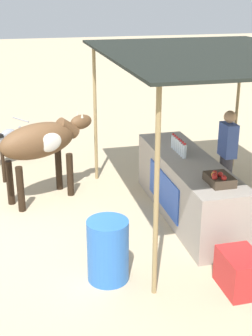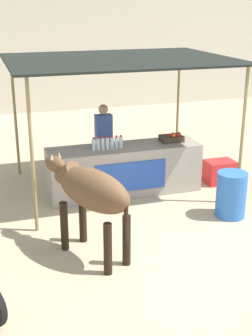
{
  "view_description": "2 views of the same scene",
  "coord_description": "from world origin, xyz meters",
  "px_view_note": "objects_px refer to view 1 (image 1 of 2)",
  "views": [
    {
      "loc": [
        6.45,
        -0.43,
        3.47
      ],
      "look_at": [
        0.03,
        1.17,
        0.92
      ],
      "focal_mm": 50.0,
      "sensor_mm": 36.0,
      "label": 1
    },
    {
      "loc": [
        -2.62,
        -6.08,
        3.61
      ],
      "look_at": [
        -0.45,
        0.68,
        1.08
      ],
      "focal_mm": 50.0,
      "sensor_mm": 36.0,
      "label": 2
    }
  ],
  "objects_px": {
    "stall_counter": "(187,188)",
    "motorcycle_parked": "(1,146)",
    "cow": "(42,143)",
    "fruit_crate": "(219,179)",
    "water_barrel": "(108,250)",
    "vendor_behind_counter": "(227,158)",
    "cooler_box": "(240,272)"
  },
  "relations": [
    {
      "from": "stall_counter",
      "to": "motorcycle_parked",
      "type": "bearing_deg",
      "value": -136.74
    },
    {
      "from": "water_barrel",
      "to": "cow",
      "type": "height_order",
      "value": "cow"
    },
    {
      "from": "fruit_crate",
      "to": "cow",
      "type": "distance_m",
      "value": 3.15
    },
    {
      "from": "vendor_behind_counter",
      "to": "cow",
      "type": "bearing_deg",
      "value": -108.64
    },
    {
      "from": "vendor_behind_counter",
      "to": "motorcycle_parked",
      "type": "bearing_deg",
      "value": -128.22
    },
    {
      "from": "cooler_box",
      "to": "motorcycle_parked",
      "type": "relative_size",
      "value": 0.39
    },
    {
      "from": "stall_counter",
      "to": "cooler_box",
      "type": "xyz_separation_m",
      "value": [
        2.07,
        -0.1,
        -0.24
      ]
    },
    {
      "from": "vendor_behind_counter",
      "to": "water_barrel",
      "type": "distance_m",
      "value": 2.93
    },
    {
      "from": "stall_counter",
      "to": "vendor_behind_counter",
      "type": "xyz_separation_m",
      "value": [
        -0.21,
        0.75,
        0.37
      ]
    },
    {
      "from": "stall_counter",
      "to": "water_barrel",
      "type": "relative_size",
      "value": 3.67
    },
    {
      "from": "stall_counter",
      "to": "motorcycle_parked",
      "type": "relative_size",
      "value": 1.96
    },
    {
      "from": "fruit_crate",
      "to": "vendor_behind_counter",
      "type": "xyz_separation_m",
      "value": [
        -1.22,
        0.71,
        -0.18
      ]
    },
    {
      "from": "cooler_box",
      "to": "cow",
      "type": "distance_m",
      "value": 3.96
    },
    {
      "from": "fruit_crate",
      "to": "cow",
      "type": "relative_size",
      "value": 0.25
    },
    {
      "from": "cow",
      "to": "stall_counter",
      "type": "bearing_deg",
      "value": 61.28
    },
    {
      "from": "cow",
      "to": "motorcycle_parked",
      "type": "xyz_separation_m",
      "value": [
        -1.89,
        -0.72,
        -0.61
      ]
    },
    {
      "from": "water_barrel",
      "to": "cow",
      "type": "distance_m",
      "value": 2.8
    },
    {
      "from": "stall_counter",
      "to": "cooler_box",
      "type": "bearing_deg",
      "value": -2.69
    },
    {
      "from": "fruit_crate",
      "to": "cooler_box",
      "type": "bearing_deg",
      "value": -7.65
    },
    {
      "from": "stall_counter",
      "to": "motorcycle_parked",
      "type": "height_order",
      "value": "stall_counter"
    },
    {
      "from": "fruit_crate",
      "to": "water_barrel",
      "type": "xyz_separation_m",
      "value": [
        0.45,
        -1.66,
        -0.62
      ]
    },
    {
      "from": "motorcycle_parked",
      "to": "stall_counter",
      "type": "bearing_deg",
      "value": 43.26
    },
    {
      "from": "stall_counter",
      "to": "cow",
      "type": "xyz_separation_m",
      "value": [
        -1.2,
        -2.19,
        0.55
      ]
    },
    {
      "from": "stall_counter",
      "to": "water_barrel",
      "type": "height_order",
      "value": "stall_counter"
    },
    {
      "from": "stall_counter",
      "to": "motorcycle_parked",
      "type": "distance_m",
      "value": 4.25
    },
    {
      "from": "fruit_crate",
      "to": "water_barrel",
      "type": "relative_size",
      "value": 0.54
    },
    {
      "from": "stall_counter",
      "to": "vendor_behind_counter",
      "type": "relative_size",
      "value": 1.82
    },
    {
      "from": "cow",
      "to": "motorcycle_parked",
      "type": "bearing_deg",
      "value": -159.17
    },
    {
      "from": "stall_counter",
      "to": "cow",
      "type": "height_order",
      "value": "cow"
    },
    {
      "from": "cooler_box",
      "to": "motorcycle_parked",
      "type": "distance_m",
      "value": 5.88
    },
    {
      "from": "water_barrel",
      "to": "motorcycle_parked",
      "type": "bearing_deg",
      "value": -164.14
    },
    {
      "from": "stall_counter",
      "to": "vendor_behind_counter",
      "type": "distance_m",
      "value": 0.86
    }
  ]
}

